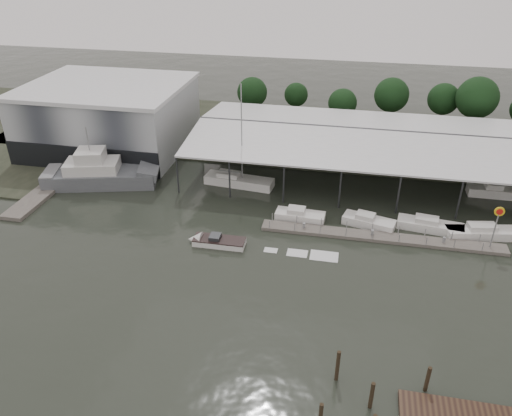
% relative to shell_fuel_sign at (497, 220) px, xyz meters
% --- Properties ---
extents(ground, '(200.00, 200.00, 0.00)m').
position_rel_shell_fuel_sign_xyz_m(ground, '(-27.00, -9.99, -3.93)').
color(ground, '#242921').
rests_on(ground, ground).
extents(land_strip_far, '(140.00, 30.00, 0.30)m').
position_rel_shell_fuel_sign_xyz_m(land_strip_far, '(-27.00, 32.01, -3.83)').
color(land_strip_far, '#3B3F2F').
rests_on(land_strip_far, ground).
extents(land_strip_west, '(20.00, 40.00, 0.30)m').
position_rel_shell_fuel_sign_xyz_m(land_strip_west, '(-67.00, 20.01, -3.83)').
color(land_strip_west, '#3B3F2F').
rests_on(land_strip_west, ground).
extents(storage_warehouse, '(24.50, 20.50, 10.50)m').
position_rel_shell_fuel_sign_xyz_m(storage_warehouse, '(-55.00, 19.95, 1.36)').
color(storage_warehouse, '#A4AAAE').
rests_on(storage_warehouse, ground).
extents(covered_boat_shed, '(58.24, 24.00, 6.96)m').
position_rel_shell_fuel_sign_xyz_m(covered_boat_shed, '(-10.00, 18.01, 2.20)').
color(covered_boat_shed, silver).
rests_on(covered_boat_shed, ground).
extents(trawler_dock, '(3.00, 18.00, 0.50)m').
position_rel_shell_fuel_sign_xyz_m(trawler_dock, '(-57.00, 4.01, -3.68)').
color(trawler_dock, slate).
rests_on(trawler_dock, ground).
extents(floating_dock, '(28.00, 2.00, 1.40)m').
position_rel_shell_fuel_sign_xyz_m(floating_dock, '(-12.00, 0.01, -3.72)').
color(floating_dock, slate).
rests_on(floating_dock, ground).
extents(shell_fuel_sign, '(1.10, 0.18, 5.55)m').
position_rel_shell_fuel_sign_xyz_m(shell_fuel_sign, '(0.00, 0.00, 0.00)').
color(shell_fuel_sign, gray).
rests_on(shell_fuel_sign, ground).
extents(grey_trawler, '(16.63, 8.88, 8.84)m').
position_rel_shell_fuel_sign_xyz_m(grey_trawler, '(-50.47, 6.83, -2.35)').
color(grey_trawler, '#575C60').
rests_on(grey_trawler, ground).
extents(white_sailboat, '(9.95, 3.65, 14.67)m').
position_rel_shell_fuel_sign_xyz_m(white_sailboat, '(-31.54, 10.34, -3.26)').
color(white_sailboat, white).
rests_on(white_sailboat, ground).
extents(speedboat_underway, '(17.64, 2.50, 2.00)m').
position_rel_shell_fuel_sign_xyz_m(speedboat_underway, '(-30.68, -5.01, -3.53)').
color(speedboat_underway, white).
rests_on(speedboat_underway, ground).
extents(moored_cruiser_0, '(6.17, 2.51, 1.70)m').
position_rel_shell_fuel_sign_xyz_m(moored_cruiser_0, '(-21.82, 2.39, -3.31)').
color(moored_cruiser_0, white).
rests_on(moored_cruiser_0, ground).
extents(moored_cruiser_1, '(6.58, 3.72, 1.70)m').
position_rel_shell_fuel_sign_xyz_m(moored_cruiser_1, '(-13.46, 2.67, -3.31)').
color(moored_cruiser_1, white).
rests_on(moored_cruiser_1, ground).
extents(moored_cruiser_2, '(7.89, 3.24, 1.70)m').
position_rel_shell_fuel_sign_xyz_m(moored_cruiser_2, '(-6.24, 3.19, -3.31)').
color(moored_cruiser_2, white).
rests_on(moored_cruiser_2, ground).
extents(moored_cruiser_3, '(9.30, 3.79, 1.70)m').
position_rel_shell_fuel_sign_xyz_m(moored_cruiser_3, '(-0.06, 2.81, -3.31)').
color(moored_cruiser_3, white).
rests_on(moored_cruiser_3, ground).
extents(mooring_pilings, '(8.15, 7.47, 3.62)m').
position_rel_shell_fuel_sign_xyz_m(mooring_pilings, '(-13.40, -25.09, -2.91)').
color(mooring_pilings, '#332819').
rests_on(mooring_pilings, ground).
extents(horizon_tree_line, '(71.12, 10.06, 10.42)m').
position_rel_shell_fuel_sign_xyz_m(horizon_tree_line, '(-0.69, 37.88, 1.85)').
color(horizon_tree_line, black).
rests_on(horizon_tree_line, ground).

